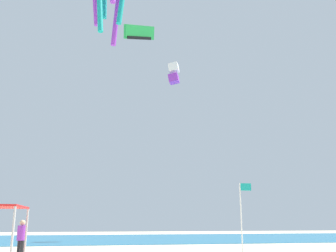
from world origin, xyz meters
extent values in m
cube|color=#1E6B93|center=(0.00, 27.42, 0.01)|extent=(110.00, 23.69, 0.03)
cylinder|color=#B2B2B7|center=(-5.99, -2.25, 1.10)|extent=(0.07, 0.07, 2.20)
cylinder|color=#B2B2B7|center=(-5.99, 0.42, 1.10)|extent=(0.07, 0.07, 2.20)
cylinder|color=black|center=(-7.12, 6.37, 0.42)|extent=(0.16, 0.16, 0.83)
cylinder|color=black|center=(-6.92, 6.11, 0.42)|extent=(0.16, 0.16, 0.83)
cylinder|color=purple|center=(-7.02, 6.24, 1.20)|extent=(0.44, 0.44, 0.73)
sphere|color=tan|center=(-7.02, 6.24, 1.70)|extent=(0.27, 0.27, 0.27)
cylinder|color=silver|center=(3.29, 2.87, 1.78)|extent=(0.06, 0.06, 3.55)
cube|color=teal|center=(3.60, 2.87, 3.38)|extent=(0.55, 0.02, 0.35)
cylinder|color=purple|center=(-2.60, 7.56, 15.07)|extent=(0.66, 0.69, 5.12)
cube|color=green|center=(1.25, 26.98, 23.78)|extent=(4.12, 4.17, 3.36)
cube|color=black|center=(1.25, 26.98, 23.04)|extent=(3.25, 2.92, 1.86)
cube|color=white|center=(4.48, 22.74, 17.74)|extent=(1.44, 1.37, 1.04)
cube|color=purple|center=(4.48, 22.74, 16.51)|extent=(1.44, 1.37, 1.04)
camera|label=1|loc=(-3.87, -14.67, 1.76)|focal=40.96mm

